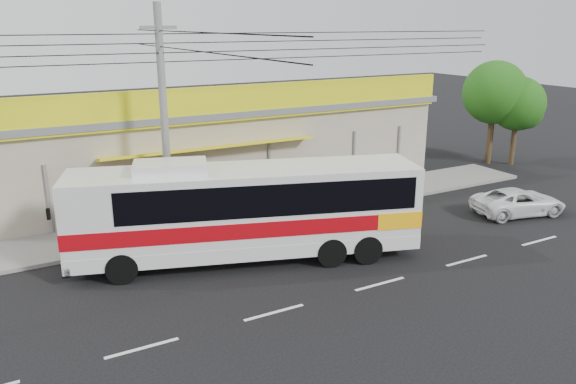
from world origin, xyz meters
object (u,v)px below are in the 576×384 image
white_car (519,202)px  utility_pole (160,47)px  tree_far (497,95)px  tree_near (519,106)px  motorbike_dark (89,223)px  coach_bus (251,206)px  motorbike_red (205,215)px

white_car → utility_pole: size_ratio=0.13×
white_car → tree_far: tree_far is taller
white_car → tree_near: size_ratio=0.79×
motorbike_dark → white_car: bearing=-100.8°
tree_near → motorbike_dark: bearing=-179.6°
coach_bus → motorbike_dark: bearing=150.9°
motorbike_red → tree_near: bearing=-102.4°
utility_pole → motorbike_dark: bearing=156.1°
utility_pole → tree_near: utility_pole is taller
motorbike_dark → tree_far: (24.11, 1.04, 3.64)m
motorbike_dark → tree_near: size_ratio=0.28×
motorbike_dark → tree_near: 25.33m
tree_near → tree_far: 1.49m
motorbike_red → white_car: (13.23, -4.90, -0.08)m
motorbike_dark → tree_near: tree_near is taller
white_car → tree_near: tree_near is taller
utility_pole → tree_far: size_ratio=5.43×
white_car → tree_near: (7.53, 6.59, 3.04)m
coach_bus → white_car: coach_bus is taller
tree_near → white_car: bearing=-138.8°
white_car → tree_near: 10.46m
motorbike_red → tree_near: tree_near is taller
coach_bus → motorbike_red: coach_bus is taller
motorbike_red → utility_pole: bearing=63.9°
coach_bus → motorbike_dark: 7.23m
coach_bus → utility_pole: 6.96m
motorbike_red → white_car: bearing=-127.4°
white_car → tree_far: (6.50, 7.48, 3.65)m
white_car → utility_pole: utility_pole is taller
white_car → utility_pole: 16.99m
tree_far → white_car: bearing=-131.0°
motorbike_red → white_car: motorbike_red is taller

